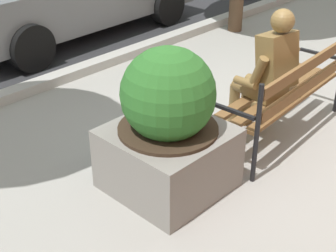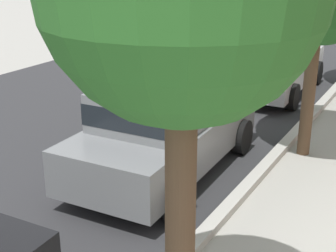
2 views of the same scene
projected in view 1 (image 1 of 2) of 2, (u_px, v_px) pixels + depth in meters
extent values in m
plane|color=#9E9B93|center=(288.00, 142.00, 5.03)|extent=(80.00, 80.00, 0.00)
cube|color=#B2AFA8|center=(104.00, 62.00, 6.75)|extent=(60.00, 0.20, 0.12)
cube|color=brown|center=(296.00, 99.00, 4.87)|extent=(1.70, 0.22, 0.04)
cube|color=brown|center=(279.00, 94.00, 4.97)|extent=(1.70, 0.22, 0.04)
cube|color=brown|center=(264.00, 89.00, 5.07)|extent=(1.70, 0.22, 0.04)
cube|color=brown|center=(306.00, 86.00, 4.73)|extent=(1.70, 0.15, 0.11)
cube|color=brown|center=(310.00, 65.00, 4.62)|extent=(1.70, 0.15, 0.11)
cylinder|color=black|center=(211.00, 142.00, 4.60)|extent=(0.04, 0.04, 0.45)
cylinder|color=black|center=(257.00, 135.00, 4.22)|extent=(0.04, 0.04, 0.95)
cube|color=black|center=(231.00, 110.00, 4.30)|extent=(0.07, 0.48, 0.03)
cylinder|color=black|center=(299.00, 82.00, 5.78)|extent=(0.04, 0.04, 0.45)
cube|color=black|center=(320.00, 54.00, 5.47)|extent=(0.07, 0.48, 0.03)
cube|color=olive|center=(266.00, 88.00, 4.84)|extent=(0.38, 0.36, 0.16)
cube|color=olive|center=(277.00, 60.00, 4.62)|extent=(0.40, 0.34, 0.55)
sphere|color=olive|center=(283.00, 21.00, 4.42)|extent=(0.22, 0.22, 0.22)
cylinder|color=olive|center=(259.00, 70.00, 4.54)|extent=(0.11, 0.19, 0.29)
cylinder|color=olive|center=(246.00, 83.00, 4.71)|extent=(0.11, 0.27, 0.10)
cylinder|color=olive|center=(290.00, 59.00, 4.78)|extent=(0.11, 0.19, 0.29)
cylinder|color=olive|center=(278.00, 71.00, 4.96)|extent=(0.11, 0.27, 0.10)
cylinder|color=olive|center=(249.00, 89.00, 4.91)|extent=(0.18, 0.38, 0.14)
cylinder|color=olive|center=(234.00, 107.00, 5.16)|extent=(0.11, 0.11, 0.50)
cube|color=olive|center=(229.00, 123.00, 5.31)|extent=(0.14, 0.25, 0.07)
cylinder|color=olive|center=(261.00, 84.00, 5.01)|extent=(0.18, 0.38, 0.14)
cylinder|color=olive|center=(246.00, 102.00, 5.26)|extent=(0.11, 0.11, 0.50)
cube|color=olive|center=(240.00, 118.00, 5.41)|extent=(0.14, 0.25, 0.07)
cube|color=olive|center=(246.00, 109.00, 5.48)|extent=(0.30, 0.22, 0.16)
cube|color=gray|center=(168.00, 158.00, 4.26)|extent=(0.94, 0.94, 0.56)
cylinder|color=#38281C|center=(168.00, 129.00, 4.11)|extent=(0.84, 0.84, 0.03)
sphere|color=#2D6B28|center=(168.00, 94.00, 3.96)|extent=(0.78, 0.78, 0.78)
cylinder|color=black|center=(167.00, 6.00, 8.21)|extent=(0.65, 0.24, 0.64)
cylinder|color=black|center=(31.00, 48.00, 6.49)|extent=(0.65, 0.24, 0.64)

